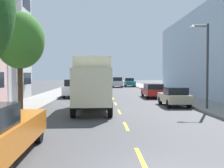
# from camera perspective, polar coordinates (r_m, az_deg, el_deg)

# --- Properties ---
(ground_plane) EXTENTS (160.00, 160.00, 0.00)m
(ground_plane) POSITION_cam_1_polar(r_m,az_deg,el_deg) (36.13, -0.28, -1.92)
(ground_plane) COLOR #424244
(sidewalk_left) EXTENTS (3.20, 120.00, 0.14)m
(sidewalk_left) POSITION_cam_1_polar(r_m,az_deg,el_deg) (34.62, -12.01, -2.03)
(sidewalk_left) COLOR gray
(sidewalk_left) RESTS_ON ground_plane
(sidewalk_right) EXTENTS (3.20, 120.00, 0.14)m
(sidewalk_right) POSITION_cam_1_polar(r_m,az_deg,el_deg) (35.09, 11.50, -1.97)
(sidewalk_right) COLOR gray
(sidewalk_right) RESTS_ON ground_plane
(lane_centerline_dashes) EXTENTS (0.14, 47.20, 0.01)m
(lane_centerline_dashes) POSITION_cam_1_polar(r_m,az_deg,el_deg) (30.65, 0.05, -2.63)
(lane_centerline_dashes) COLOR yellow
(lane_centerline_dashes) RESTS_ON ground_plane
(street_tree_second) EXTENTS (3.13, 3.13, 6.37)m
(street_tree_second) POSITION_cam_1_polar(r_m,az_deg,el_deg) (18.62, -18.68, 8.58)
(street_tree_second) COLOR #47331E
(street_tree_second) RESTS_ON sidewalk_left
(street_lamp) EXTENTS (1.35, 0.28, 5.82)m
(street_lamp) POSITION_cam_1_polar(r_m,az_deg,el_deg) (19.87, 18.85, 5.03)
(street_lamp) COLOR #38383D
(street_lamp) RESTS_ON sidewalk_right
(delivery_box_truck) EXTENTS (2.52, 7.19, 3.64)m
(delivery_box_truck) POSITION_cam_1_polar(r_m,az_deg,el_deg) (18.67, -4.11, 0.54)
(delivery_box_truck) COLOR beige
(delivery_box_truck) RESTS_ON ground_plane
(parked_suv_white) EXTENTS (2.06, 4.84, 1.93)m
(parked_suv_white) POSITION_cam_1_polar(r_m,az_deg,el_deg) (30.17, -7.91, -0.85)
(parked_suv_white) COLOR silver
(parked_suv_white) RESTS_ON ground_plane
(parked_wagon_burgundy) EXTENTS (1.84, 4.71, 1.50)m
(parked_wagon_burgundy) POSITION_cam_1_polar(r_m,az_deg,el_deg) (57.86, -5.22, 0.35)
(parked_wagon_burgundy) COLOR maroon
(parked_wagon_burgundy) RESTS_ON ground_plane
(parked_hatchback_champagne) EXTENTS (1.79, 4.02, 1.50)m
(parked_hatchback_champagne) POSITION_cam_1_polar(r_m,az_deg,el_deg) (21.88, 12.85, -2.58)
(parked_hatchback_champagne) COLOR tan
(parked_hatchback_champagne) RESTS_ON ground_plane
(parked_pickup_teal) EXTENTS (2.13, 5.35, 1.73)m
(parked_pickup_teal) POSITION_cam_1_polar(r_m,az_deg,el_deg) (55.50, 3.71, 0.31)
(parked_pickup_teal) COLOR #195B60
(parked_pickup_teal) RESTS_ON ground_plane
(parked_suv_charcoal) EXTENTS (2.08, 4.85, 1.93)m
(parked_suv_charcoal) POSITION_cam_1_polar(r_m,az_deg,el_deg) (42.10, -6.30, -0.03)
(parked_suv_charcoal) COLOR #333338
(parked_suv_charcoal) RESTS_ON ground_plane
(parked_wagon_sky) EXTENTS (1.92, 4.74, 1.50)m
(parked_wagon_sky) POSITION_cam_1_polar(r_m,az_deg,el_deg) (50.25, -5.84, 0.10)
(parked_wagon_sky) COLOR #7A9EC6
(parked_wagon_sky) RESTS_ON ground_plane
(parked_wagon_red) EXTENTS (1.84, 4.71, 1.50)m
(parked_wagon_red) POSITION_cam_1_polar(r_m,az_deg,el_deg) (29.37, 8.49, -1.29)
(parked_wagon_red) COLOR #AD1E1E
(parked_wagon_red) RESTS_ON ground_plane
(moving_silver_sedan) EXTENTS (1.95, 4.80, 1.93)m
(moving_silver_sedan) POSITION_cam_1_polar(r_m,az_deg,el_deg) (52.67, 1.10, 0.39)
(moving_silver_sedan) COLOR #B2B5BA
(moving_silver_sedan) RESTS_ON ground_plane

